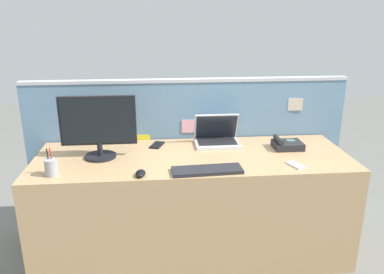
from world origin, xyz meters
The scene contains 11 objects.
ground_plane centered at (0.00, 0.00, 0.00)m, with size 10.00×10.00×0.00m, color slate.
desk centered at (0.00, 0.00, 0.38)m, with size 2.16×0.75×0.75m, color tan.
cubicle_divider centered at (0.00, 0.41, 0.61)m, with size 2.49×0.08×1.21m.
desktop_monitor centered at (-0.63, 0.04, 0.98)m, with size 0.50×0.21×0.42m.
laptop centered at (0.20, 0.23, 0.81)m, with size 0.33×0.23×0.23m.
desk_phone centered at (0.69, 0.09, 0.78)m, with size 0.20×0.17×0.09m.
keyboard_main centered at (0.06, -0.28, 0.76)m, with size 0.44×0.14×0.02m, color #232328.
computer_mouse_right_hand centered at (-0.35, -0.31, 0.77)m, with size 0.06×0.10×0.03m, color black.
pen_cup centered at (-0.88, -0.25, 0.80)m, with size 0.08×0.08×0.17m.
cell_phone_black_slab centered at (-0.24, 0.23, 0.76)m, with size 0.07×0.15×0.01m, color black.
cell_phone_silver_slab centered at (0.65, -0.24, 0.76)m, with size 0.07×0.13×0.01m, color #B7BAC1.
Camera 1 is at (-0.23, -2.45, 1.71)m, focal length 35.84 mm.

